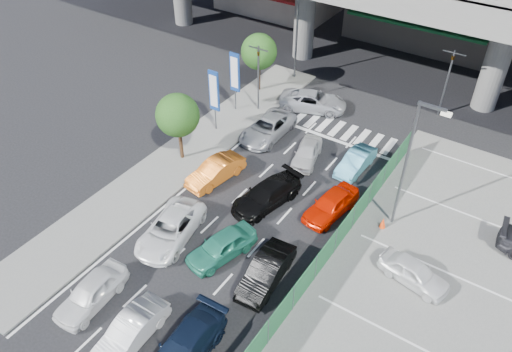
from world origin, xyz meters
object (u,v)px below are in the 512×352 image
Objects in this scene: street_lamp_left at (299,24)px; wagon_silver_front_left at (268,128)px; traffic_light_right at (451,67)px; minivan_navy_back at (184,348)px; street_lamp_right at (411,157)px; traffic_light_left at (258,63)px; parked_sedan_white at (414,273)px; van_white_back_left at (91,292)px; hatch_black_mid_right at (266,271)px; tree_near at (178,115)px; taxi_orange_right at (331,204)px; kei_truck_front_right at (356,162)px; hatch_white_back_mid at (131,331)px; tree_far at (259,52)px; traffic_cone at (383,223)px; signboard_far at (235,74)px; taxi_orange_left at (216,171)px; sedan_black_mid at (267,195)px; taxi_teal_mid at (222,246)px; signboard_near at (214,93)px; sedan_white_mid_left at (170,229)px; sedan_white_front_mid at (307,152)px; crossing_wagon_silver at (313,101)px.

street_lamp_left reaches higher than wagon_silver_front_left.
traffic_light_right is 26.53m from minivan_navy_back.
traffic_light_right is at bearing 97.34° from street_lamp_right.
parked_sedan_white is (15.67, -9.52, -3.25)m from traffic_light_left.
van_white_back_left is at bearing 139.16° from parked_sedan_white.
van_white_back_left is 0.97× the size of hatch_black_mid_right.
minivan_navy_back is (8.96, -25.17, -4.08)m from street_lamp_left.
parked_sedan_white is (16.47, -1.52, -2.70)m from tree_near.
kei_truck_front_right is (-0.57, 4.63, -0.07)m from taxi_orange_right.
traffic_light_right is at bearing 50.19° from tree_near.
street_lamp_left is 22.51m from parked_sedan_white.
minivan_navy_back is at bearing -96.25° from traffic_light_right.
tree_near reaches higher than hatch_white_back_mid.
traffic_light_right is 20.95m from hatch_black_mid_right.
traffic_light_left is at bearing 155.84° from street_lamp_right.
traffic_light_left reaches higher than wagon_silver_front_left.
street_lamp_right reaches higher than tree_far.
traffic_light_left is at bearing 152.41° from traffic_cone.
kei_truck_front_right is (10.71, -1.65, -2.45)m from signboard_far.
traffic_cone is at bearing 69.01° from minivan_navy_back.
taxi_orange_left reaches higher than traffic_cone.
sedan_black_mid is at bearing -53.81° from traffic_light_left.
tree_far is (-0.80, 10.50, 0.00)m from tree_near.
traffic_light_left is 1.09× the size of minivan_navy_back.
taxi_teal_mid is at bearing -133.45° from traffic_cone.
traffic_cone is (12.91, -6.74, -3.53)m from traffic_light_left.
taxi_teal_mid is (-2.26, 5.73, 0.00)m from minivan_navy_back.
kei_truck_front_right is at bearing -103.89° from traffic_light_right.
tree_near is at bearing -92.76° from street_lamp_left.
traffic_light_left is 4.22m from signboard_near.
traffic_cone is at bearing 5.23° from tree_near.
traffic_light_left reaches higher than taxi_orange_right.
taxi_orange_right is (0.41, 6.30, 0.00)m from hatch_black_mid_right.
minivan_navy_back is at bearing -89.39° from kei_truck_front_right.
sedan_white_mid_left is 1.19× the size of hatch_black_mid_right.
crossing_wagon_silver is (-2.78, 5.96, 0.07)m from sedan_white_front_mid.
traffic_light_left reaches higher than tree_near.
taxi_orange_right is (10.01, -13.28, -4.08)m from street_lamp_left.
traffic_light_left is 1.39× the size of kei_truck_front_right.
street_lamp_right is 1.70× the size of signboard_near.
sedan_black_mid is at bearing 107.85° from taxi_teal_mid.
minivan_navy_back is at bearing -63.77° from sedan_black_mid.
sedan_white_mid_left is at bearing -54.43° from tree_near.
parked_sedan_white is (3.97, -16.52, -3.25)m from traffic_light_right.
parked_sedan_white is at bearing -26.51° from signboard_far.
sedan_white_mid_left and sedan_black_mid have the same top height.
sedan_white_front_mid is at bearing 74.98° from van_white_back_left.
kei_truck_front_right is (10.11, 5.35, -2.77)m from tree_near.
signboard_near is 8.14m from crossing_wagon_silver.
traffic_light_left is at bearing 130.98° from taxi_teal_mid.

